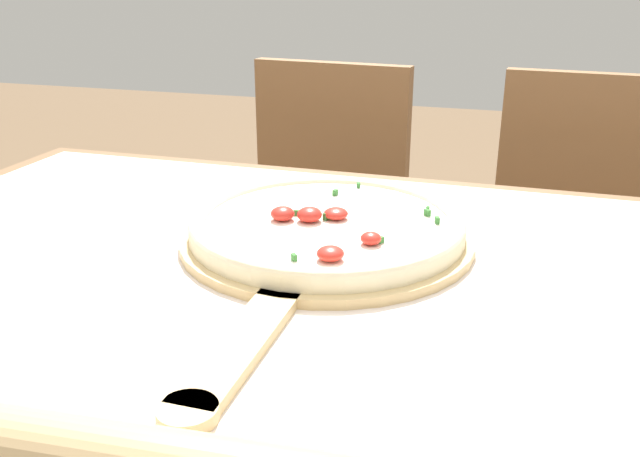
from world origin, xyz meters
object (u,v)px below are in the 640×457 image
at_px(chair_left, 317,227).
at_px(chair_right, 576,256).
at_px(pizza_peel, 321,245).
at_px(pizza, 327,224).

height_order(chair_left, chair_right, same).
relative_size(pizza_peel, chair_right, 0.67).
relative_size(pizza, chair_right, 0.39).
bearing_deg(chair_left, chair_right, 5.58).
height_order(pizza_peel, pizza, pizza).
xyz_separation_m(pizza_peel, chair_left, (-0.22, 0.68, -0.25)).
height_order(pizza, chair_right, chair_right).
bearing_deg(pizza_peel, chair_right, 62.03).
bearing_deg(pizza, chair_left, 108.36).
height_order(pizza_peel, chair_right, chair_right).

